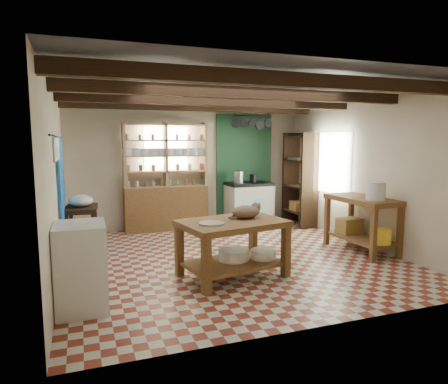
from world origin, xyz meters
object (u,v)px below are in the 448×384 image
object	(u,v)px
white_cabinet	(81,267)
work_table	(232,249)
stove	(249,204)
prep_table	(82,228)
cat	(246,212)
right_counter	(361,224)

from	to	relation	value
white_cabinet	work_table	bearing A→B (deg)	13.11
stove	prep_table	distance (m)	3.54
stove	cat	bearing A→B (deg)	-115.99
work_table	cat	distance (m)	0.54
prep_table	cat	distance (m)	2.98
stove	right_counter	size ratio (longest dim) A/B	0.75
work_table	white_cabinet	world-z (taller)	white_cabinet
stove	white_cabinet	xyz separation A→B (m)	(-3.45, -3.39, 0.01)
work_table	prep_table	xyz separation A→B (m)	(-1.92, 2.10, -0.02)
right_counter	work_table	bearing A→B (deg)	-171.83
stove	cat	size ratio (longest dim) A/B	2.42
prep_table	right_counter	bearing A→B (deg)	-16.01
prep_table	stove	bearing A→B (deg)	18.93
stove	cat	world-z (taller)	cat
prep_table	cat	world-z (taller)	cat
work_table	right_counter	size ratio (longest dim) A/B	1.07
white_cabinet	right_counter	size ratio (longest dim) A/B	0.75
work_table	cat	size ratio (longest dim) A/B	3.47
white_cabinet	right_counter	xyz separation A→B (m)	(4.40, 0.87, -0.02)
white_cabinet	cat	bearing A→B (deg)	14.24
stove	cat	xyz separation A→B (m)	(-1.28, -2.87, 0.40)
prep_table	white_cabinet	distance (m)	2.53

